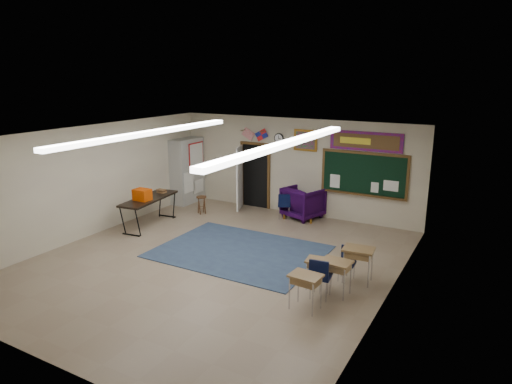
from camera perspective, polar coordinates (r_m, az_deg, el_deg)
The scene contains 25 objects.
floor at distance 10.99m, azimuth -5.18°, elevation -8.62°, with size 9.00×9.00×0.00m, color #85725C.
back_wall at distance 14.31m, azimuth 4.87°, elevation 3.20°, with size 8.00×0.04×3.00m, color beige.
front_wall at distance 7.45m, azimuth -25.57°, elevation -9.19°, with size 8.00×0.04×3.00m, color beige.
left_wall at distance 13.11m, azimuth -19.95°, elevation 1.30°, with size 0.04×9.00×3.00m, color beige.
right_wall at distance 8.94m, azimuth 16.36°, elevation -4.43°, with size 0.04×9.00×3.00m, color beige.
ceiling at distance 10.18m, azimuth -5.57°, elevation 7.08°, with size 8.00×9.00×0.04m, color silver.
area_rug at distance 11.50m, azimuth -2.09°, elevation -7.42°, with size 4.00×3.00×0.02m, color #32475F.
fluorescent_strips at distance 10.19m, azimuth -5.56°, elevation 6.75°, with size 3.86×6.00×0.10m, color white, non-canonical shape.
doorway at distance 14.94m, azimuth -0.65°, elevation 2.01°, with size 1.10×0.89×2.16m.
chalkboard at distance 13.55m, azimuth 13.30°, elevation 2.05°, with size 2.55×0.14×1.30m.
bulletin_board at distance 13.38m, azimuth 13.56°, elevation 6.17°, with size 2.10×0.05×0.55m.
framed_art_print at distance 14.00m, azimuth 6.20°, elevation 6.44°, with size 0.75×0.05×0.65m.
wall_clock at distance 14.37m, azimuth 2.88°, elevation 6.72°, with size 0.32×0.05×0.32m.
wall_flags at distance 14.72m, azimuth -0.15°, elevation 7.44°, with size 1.16×0.06×0.70m, color red, non-canonical shape.
storage_cabinet at distance 15.74m, azimuth -8.58°, elevation 2.64°, with size 0.59×1.25×2.20m.
wingback_armchair at distance 14.06m, azimuth 5.92°, elevation -1.30°, with size 1.03×1.06×0.97m, color black.
student_chair_reading at distance 13.96m, azimuth 3.55°, elevation -1.71°, with size 0.40×0.40×0.81m, color black, non-canonical shape.
student_chair_desk_a at distance 9.23m, azimuth 8.08°, elevation -10.51°, with size 0.43×0.43×0.85m, color black, non-canonical shape.
student_chair_desk_b at distance 10.06m, azimuth 11.27°, elevation -8.84°, with size 0.37×0.37×0.74m, color black, non-canonical shape.
student_desk_front_left at distance 9.60m, azimuth 7.89°, elevation -9.93°, with size 0.58×0.46×0.64m.
student_desk_front_right at distance 10.01m, azimuth 12.61°, elevation -8.67°, with size 0.68×0.53×0.77m.
student_desk_back_left at distance 8.79m, azimuth 6.19°, elevation -12.07°, with size 0.62×0.48×0.70m.
student_desk_back_right at distance 9.41m, azimuth 9.93°, elevation -10.26°, with size 0.62×0.48×0.72m.
folding_table at distance 13.59m, azimuth -13.18°, elevation -2.27°, with size 0.93×2.12×1.17m.
wooden_stool at distance 14.54m, azimuth -6.81°, elevation -1.58°, with size 0.32×0.32×0.56m.
Camera 1 is at (5.76, -8.29, 4.33)m, focal length 32.00 mm.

